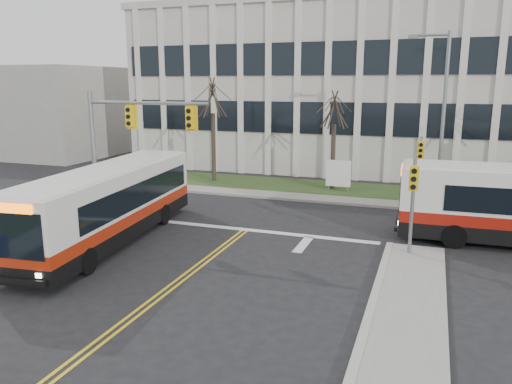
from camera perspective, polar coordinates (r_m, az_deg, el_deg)
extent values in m
plane|color=black|center=(15.92, -11.87, -12.25)|extent=(120.00, 120.00, 0.00)
cube|color=#9E9B93|center=(28.36, 13.45, -1.24)|extent=(44.00, 1.60, 0.14)
cube|color=#2B451D|center=(31.08, 14.03, -0.11)|extent=(44.00, 5.00, 0.12)
cube|color=beige|center=(42.36, 16.12, 11.10)|extent=(40.00, 16.00, 12.00)
cube|color=#9E9B93|center=(51.09, -22.10, 8.56)|extent=(12.00, 12.00, 8.00)
cylinder|color=slate|center=(24.85, -18.02, 3.73)|extent=(0.22, 0.22, 6.20)
cylinder|color=slate|center=(22.91, -12.39, 9.91)|extent=(6.00, 0.16, 0.16)
cube|color=yellow|center=(23.25, -14.22, 8.37)|extent=(0.34, 0.24, 0.92)
cube|color=yellow|center=(21.73, -7.54, 8.39)|extent=(0.34, 0.24, 0.92)
cylinder|color=slate|center=(19.83, 17.40, -1.82)|extent=(0.14, 0.14, 3.80)
cube|color=yellow|center=(19.39, 17.60, 1.49)|extent=(0.34, 0.24, 0.92)
cylinder|color=slate|center=(28.16, 18.16, 2.20)|extent=(0.14, 0.14, 3.80)
cube|color=yellow|center=(27.79, 18.31, 4.56)|extent=(0.34, 0.24, 0.92)
cylinder|color=slate|center=(28.54, 20.59, 7.62)|extent=(0.20, 0.20, 9.20)
cylinder|color=slate|center=(28.58, 19.40, 16.57)|extent=(1.80, 0.14, 0.14)
cube|color=slate|center=(28.60, 17.52, 16.59)|extent=(0.50, 0.25, 0.18)
cylinder|color=slate|center=(30.93, 8.26, 0.91)|extent=(0.08, 0.08, 1.00)
cylinder|color=slate|center=(30.73, 10.45, 0.76)|extent=(0.08, 0.08, 1.00)
cube|color=white|center=(30.70, 9.40, 2.11)|extent=(1.50, 0.12, 1.60)
cylinder|color=#42352B|center=(33.51, -4.87, 5.00)|extent=(0.28, 0.28, 4.62)
cylinder|color=#42352B|center=(31.33, 8.78, 3.91)|extent=(0.28, 0.28, 4.09)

